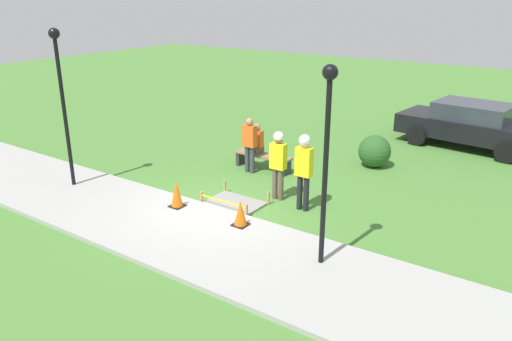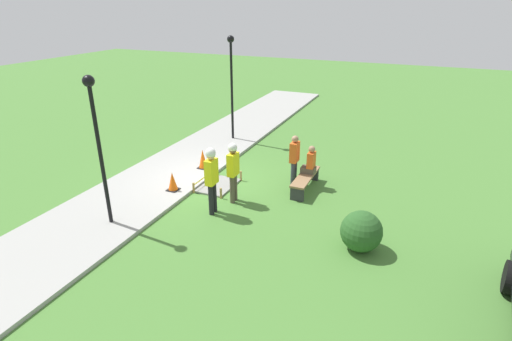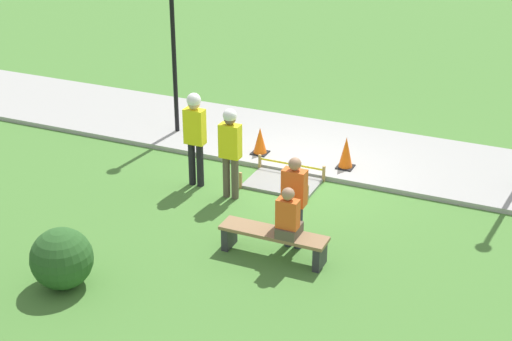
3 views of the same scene
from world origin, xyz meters
TOP-DOWN VIEW (x-y plane):
  - ground_plane at (0.00, 0.00)m, footprint 60.00×60.00m
  - sidewalk at (0.00, -1.47)m, footprint 28.00×2.94m
  - wet_concrete_patch at (0.17, 0.52)m, footprint 1.45×1.00m
  - traffic_cone_near_patch at (-0.77, -0.57)m, footprint 0.34×0.34m
  - traffic_cone_far_patch at (1.12, -0.52)m, footprint 0.34×0.34m
  - park_bench at (-0.73, 3.12)m, footprint 1.83×0.44m
  - person_seated_on_bench at (-1.00, 3.17)m, footprint 0.36×0.44m
  - worker_supervisor at (1.74, 1.21)m, footprint 0.40×0.28m
  - worker_assistant at (0.88, 1.43)m, footprint 0.40×0.26m
  - bystander_in_orange_shirt at (-0.91, 2.68)m, footprint 0.40×0.22m
  - lamppost_near at (3.37, -0.94)m, footprint 0.28×0.28m
  - shrub_rounded_near at (1.92, 5.27)m, footprint 0.98×0.98m

SIDE VIEW (x-z plane):
  - ground_plane at x=0.00m, z-range 0.00..0.00m
  - wet_concrete_patch at x=0.17m, z-range -0.13..0.21m
  - sidewalk at x=0.00m, z-range 0.00..0.10m
  - park_bench at x=-0.73m, z-range 0.10..0.57m
  - traffic_cone_far_patch at x=1.12m, z-range 0.10..0.68m
  - traffic_cone_near_patch at x=-0.77m, z-range 0.10..0.77m
  - shrub_rounded_near at x=1.92m, z-range 0.00..0.98m
  - person_seated_on_bench at x=-1.00m, z-range 0.38..1.27m
  - bystander_in_orange_shirt at x=-0.91m, z-range 0.11..1.76m
  - worker_assistant at x=0.88m, z-range 0.18..1.99m
  - worker_supervisor at x=1.74m, z-range 0.21..2.13m
  - lamppost_near at x=3.37m, z-range 0.70..4.51m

